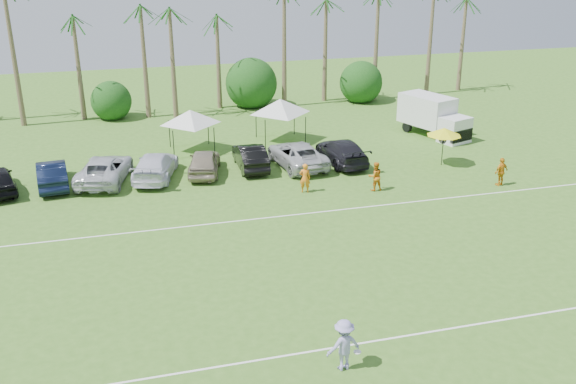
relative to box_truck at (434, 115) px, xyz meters
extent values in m
cube|color=white|center=(-17.21, -23.82, -1.56)|extent=(80.00, 0.10, 0.01)
cube|color=white|center=(-17.21, -11.82, -1.56)|extent=(80.00, 0.10, 0.01)
cone|color=brown|center=(-29.21, 12.18, 3.43)|extent=(0.44, 0.44, 10.00)
cone|color=brown|center=(-25.21, 12.18, 3.93)|extent=(0.44, 0.44, 11.00)
cone|color=brown|center=(-21.21, 12.18, 2.43)|extent=(0.44, 0.44, 8.00)
cone|color=brown|center=(-17.21, 12.18, 2.93)|extent=(0.44, 0.44, 9.00)
cone|color=brown|center=(-13.21, 12.18, 3.43)|extent=(0.44, 0.44, 10.00)
cone|color=brown|center=(-9.21, 12.18, 3.93)|extent=(0.44, 0.44, 11.00)
cone|color=brown|center=(-4.21, 12.18, 2.43)|extent=(0.44, 0.44, 8.00)
cone|color=brown|center=(0.79, 12.18, 2.93)|extent=(0.44, 0.44, 9.00)
cone|color=brown|center=(5.79, 12.18, 3.43)|extent=(0.44, 0.44, 10.00)
cone|color=brown|center=(9.79, 12.18, 3.93)|extent=(0.44, 0.44, 11.00)
cylinder|color=brown|center=(-23.21, 13.18, -0.87)|extent=(0.30, 0.30, 1.40)
sphere|color=#113E11|center=(-23.21, 13.18, 0.23)|extent=(4.00, 4.00, 4.00)
cylinder|color=brown|center=(-11.21, 13.18, -0.87)|extent=(0.30, 0.30, 1.40)
sphere|color=#113E11|center=(-11.21, 13.18, 0.23)|extent=(4.00, 4.00, 4.00)
cylinder|color=brown|center=(-1.21, 13.18, -0.87)|extent=(0.30, 0.30, 1.40)
sphere|color=#113E11|center=(-1.21, 13.18, 0.23)|extent=(4.00, 4.00, 4.00)
imported|color=orange|center=(-12.67, -8.75, -0.69)|extent=(0.74, 0.60, 1.76)
imported|color=orange|center=(-8.61, -9.54, -0.69)|extent=(0.85, 0.66, 1.74)
imported|color=orange|center=(-1.02, -10.75, -0.70)|extent=(1.09, 0.69, 1.73)
cube|color=silver|center=(-0.24, 0.67, 0.25)|extent=(3.46, 4.59, 2.22)
cube|color=silver|center=(0.71, -2.00, -0.63)|extent=(2.46, 2.19, 1.86)
cube|color=black|center=(0.94, -2.63, -0.90)|extent=(2.01, 0.94, 0.89)
cube|color=#E5590C|center=(0.81, 1.05, -0.15)|extent=(0.49, 1.34, 0.80)
cylinder|color=black|center=(-0.18, -2.14, -1.17)|extent=(0.52, 0.84, 0.80)
cylinder|color=black|center=(1.49, -1.54, -1.17)|extent=(0.52, 0.84, 0.80)
cylinder|color=black|center=(-1.43, 1.38, -1.17)|extent=(0.52, 0.84, 0.80)
cylinder|color=black|center=(0.24, 1.97, -1.17)|extent=(0.52, 0.84, 0.80)
cylinder|color=black|center=(-19.39, -0.52, -0.58)|extent=(0.06, 0.06, 1.97)
cylinder|color=black|center=(-16.64, -0.52, -0.58)|extent=(0.06, 0.06, 1.97)
cylinder|color=black|center=(-19.39, 2.23, -0.58)|extent=(0.06, 0.06, 1.97)
cylinder|color=black|center=(-16.64, 2.23, -0.58)|extent=(0.06, 0.06, 1.97)
pyramid|color=silver|center=(-18.01, 0.85, 1.39)|extent=(4.25, 4.25, 0.98)
cylinder|color=black|center=(-12.93, 0.09, -0.52)|extent=(0.06, 0.06, 2.10)
cylinder|color=black|center=(-9.98, 0.09, -0.52)|extent=(0.06, 0.06, 2.10)
cylinder|color=black|center=(-12.93, 3.04, -0.52)|extent=(0.06, 0.06, 2.10)
cylinder|color=black|center=(-9.98, 3.04, -0.52)|extent=(0.06, 0.06, 2.10)
pyramid|color=silver|center=(-11.45, 1.57, 1.59)|extent=(4.54, 4.54, 1.05)
cylinder|color=black|center=(-2.61, -6.40, -0.44)|extent=(0.05, 0.05, 2.26)
cone|color=yellow|center=(-2.61, -6.40, 0.69)|extent=(2.26, 2.26, 0.51)
imported|color=#9690CC|center=(-16.17, -25.02, -0.62)|extent=(1.30, 0.85, 1.89)
cylinder|color=white|center=(-15.72, -25.14, -0.90)|extent=(0.27, 0.27, 0.03)
imported|color=black|center=(-26.92, -3.86, -0.78)|extent=(2.16, 4.93, 1.57)
imported|color=silver|center=(-23.90, -3.83, -0.78)|extent=(3.92, 6.13, 1.57)
imported|color=white|center=(-20.88, -3.97, -0.78)|extent=(3.56, 5.82, 1.57)
imported|color=gray|center=(-17.85, -4.02, -0.78)|extent=(2.82, 4.92, 1.57)
imported|color=black|center=(-14.83, -3.70, -0.78)|extent=(1.76, 4.81, 1.57)
imported|color=#B4B5B7|center=(-11.80, -4.13, -0.78)|extent=(3.20, 5.91, 1.57)
imported|color=black|center=(-8.78, -4.27, -0.78)|extent=(2.39, 5.50, 1.57)
camera|label=1|loc=(-22.82, -42.18, 12.12)|focal=40.00mm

